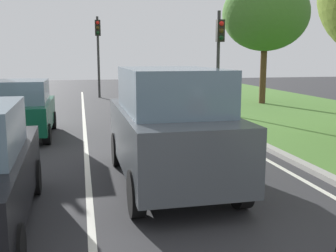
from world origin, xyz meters
name	(u,v)px	position (x,y,z in m)	size (l,w,h in m)	color
ground_plane	(108,137)	(0.00, 14.00, 0.00)	(60.00, 60.00, 0.00)	#2D2D30
lane_line_center	(85,138)	(-0.70, 14.00, 0.00)	(0.12, 32.00, 0.01)	silver
lane_line_right_edge	(218,133)	(3.60, 14.00, 0.00)	(0.12, 32.00, 0.01)	silver
curb_right	(233,130)	(4.10, 14.00, 0.06)	(0.24, 48.00, 0.12)	#9E9B93
car_suv_ahead	(169,126)	(0.88, 9.19, 1.17)	(1.99, 4.51, 2.28)	#474C51
car_hatchback_far	(23,109)	(-2.53, 14.58, 0.88)	(1.73, 3.70, 1.78)	#0C472D
traffic_light_near_right	(219,47)	(4.96, 17.95, 2.87)	(0.32, 0.50, 4.34)	#2D2D2D
traffic_light_far_median	(98,43)	(0.31, 25.99, 3.22)	(0.32, 0.50, 4.74)	#2D2D2D
tree_roadside_far	(266,14)	(8.38, 20.86, 4.53)	(4.30, 4.30, 6.37)	#4C331E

